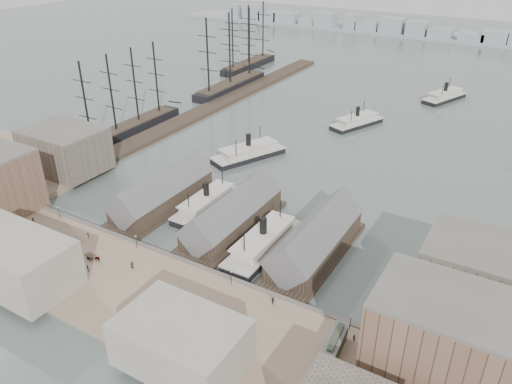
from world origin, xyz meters
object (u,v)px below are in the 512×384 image
Objects in this scene: tram at (335,345)px; horse_cart_right at (234,345)px; ferry_docked_west at (207,203)px; horse_cart_center at (95,258)px; horse_cart_left at (49,241)px.

horse_cart_right is (-17.97, -9.46, -1.09)m from tram.
ferry_docked_west is 2.58× the size of tram.
horse_cart_right is at bearing -100.76° from horse_cart_center.
horse_cart_center reaches higher than horse_cart_right.
tram is 2.37× the size of horse_cart_left.
ferry_docked_west is 5.87× the size of horse_cart_right.
tram is 2.28× the size of horse_cart_right.
tram is (57.66, -36.67, 1.60)m from ferry_docked_west.
horse_cart_center is (-64.81, -2.28, -1.06)m from tram.
ferry_docked_west is 46.18m from horse_cart_left.
horse_cart_right is at bearing -157.48° from tram.
ferry_docked_west reaches higher than tram.
ferry_docked_west is at bearing 9.14° from horse_cart_left.
horse_cart_center is 1.05× the size of horse_cart_right.
horse_cart_right is (39.69, -46.13, 0.51)m from ferry_docked_west.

